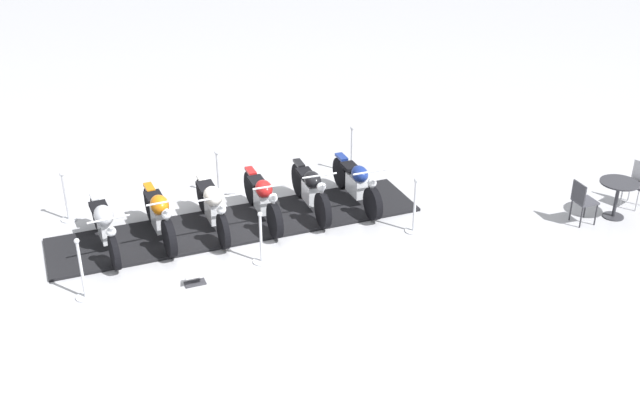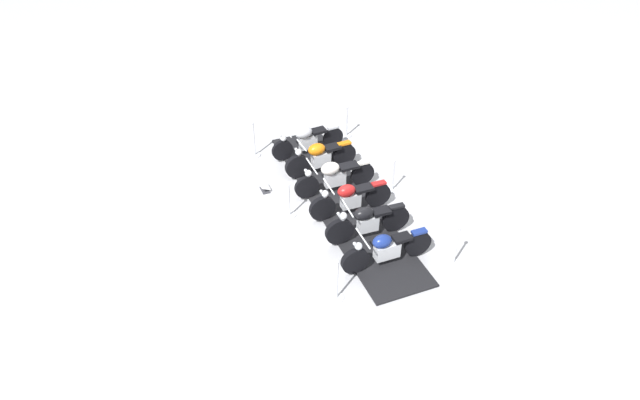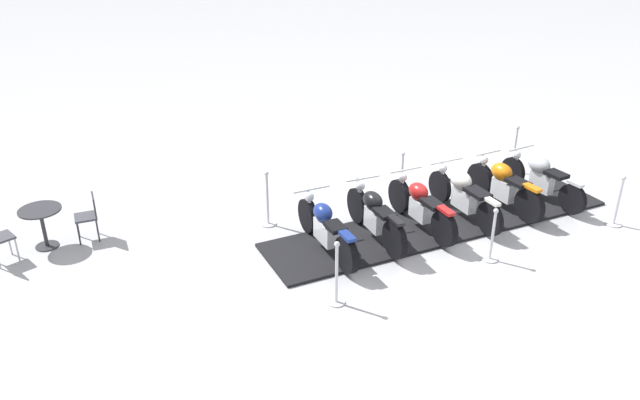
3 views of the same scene
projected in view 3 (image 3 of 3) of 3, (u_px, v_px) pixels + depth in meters
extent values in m
plane|color=#B2B2B7|center=(441.00, 224.00, 12.56)|extent=(80.00, 80.00, 0.00)
cube|color=black|center=(441.00, 223.00, 12.55)|extent=(4.70, 7.21, 0.06)
cylinder|color=black|center=(513.00, 171.00, 14.03)|extent=(0.60, 0.41, 0.64)
cylinder|color=black|center=(572.00, 199.00, 12.74)|extent=(0.60, 0.41, 0.64)
cube|color=silver|center=(542.00, 182.00, 13.36)|extent=(0.55, 0.43, 0.41)
ellipsoid|color=#B7BAC1|center=(539.00, 164.00, 13.31)|extent=(0.63, 0.56, 0.34)
cube|color=black|center=(556.00, 174.00, 12.96)|extent=(0.53, 0.49, 0.08)
cube|color=#B7BAC1|center=(575.00, 183.00, 12.59)|extent=(0.36, 0.29, 0.06)
cylinder|color=silver|center=(517.00, 161.00, 13.86)|extent=(0.28, 0.20, 0.54)
cylinder|color=silver|center=(521.00, 148.00, 13.65)|extent=(0.41, 0.65, 0.04)
sphere|color=silver|center=(517.00, 155.00, 13.82)|extent=(0.18, 0.18, 0.18)
cylinder|color=black|center=(480.00, 179.00, 13.55)|extent=(0.68, 0.46, 0.70)
cylinder|color=black|center=(529.00, 205.00, 12.40)|extent=(0.68, 0.46, 0.70)
cube|color=silver|center=(504.00, 190.00, 12.95)|extent=(0.57, 0.47, 0.42)
ellipsoid|color=#D16B0F|center=(502.00, 172.00, 12.90)|extent=(0.61, 0.54, 0.34)
cube|color=black|center=(518.00, 182.00, 12.54)|extent=(0.56, 0.50, 0.08)
cube|color=#D16B0F|center=(532.00, 188.00, 12.23)|extent=(0.42, 0.33, 0.06)
cylinder|color=silver|center=(484.00, 167.00, 13.36)|extent=(0.28, 0.20, 0.60)
cylinder|color=silver|center=(488.00, 153.00, 13.14)|extent=(0.35, 0.58, 0.04)
sphere|color=silver|center=(484.00, 160.00, 13.31)|extent=(0.18, 0.18, 0.18)
cylinder|color=black|center=(440.00, 186.00, 13.25)|extent=(0.65, 0.40, 0.67)
cylinder|color=black|center=(490.00, 219.00, 11.92)|extent=(0.65, 0.40, 0.67)
cube|color=silver|center=(464.00, 199.00, 12.56)|extent=(0.60, 0.43, 0.42)
ellipsoid|color=silver|center=(461.00, 180.00, 12.52)|extent=(0.62, 0.54, 0.35)
cube|color=black|center=(478.00, 193.00, 12.11)|extent=(0.62, 0.52, 0.08)
cube|color=silver|center=(492.00, 201.00, 11.76)|extent=(0.39, 0.28, 0.06)
cylinder|color=silver|center=(443.00, 175.00, 13.06)|extent=(0.28, 0.19, 0.57)
cylinder|color=silver|center=(446.00, 161.00, 12.85)|extent=(0.39, 0.72, 0.04)
sphere|color=silver|center=(443.00, 168.00, 13.02)|extent=(0.18, 0.18, 0.18)
cylinder|color=black|center=(400.00, 196.00, 12.82)|extent=(0.67, 0.42, 0.69)
cylinder|color=black|center=(444.00, 229.00, 11.55)|extent=(0.67, 0.42, 0.69)
cube|color=silver|center=(421.00, 210.00, 12.17)|extent=(0.55, 0.43, 0.39)
ellipsoid|color=#AD1919|center=(418.00, 191.00, 12.12)|extent=(0.57, 0.50, 0.32)
cube|color=black|center=(432.00, 203.00, 11.76)|extent=(0.57, 0.48, 0.08)
cube|color=#AD1919|center=(446.00, 211.00, 11.39)|extent=(0.41, 0.31, 0.06)
cylinder|color=silver|center=(403.00, 184.00, 12.62)|extent=(0.32, 0.20, 0.58)
cylinder|color=silver|center=(406.00, 170.00, 12.40)|extent=(0.35, 0.66, 0.04)
sphere|color=silver|center=(403.00, 177.00, 12.57)|extent=(0.18, 0.18, 0.18)
cylinder|color=black|center=(357.00, 205.00, 12.40)|extent=(0.69, 0.41, 0.71)
cylinder|color=black|center=(395.00, 240.00, 11.17)|extent=(0.69, 0.41, 0.71)
cube|color=silver|center=(375.00, 219.00, 11.77)|extent=(0.55, 0.41, 0.41)
ellipsoid|color=black|center=(373.00, 200.00, 11.72)|extent=(0.60, 0.51, 0.32)
cube|color=black|center=(384.00, 213.00, 11.36)|extent=(0.52, 0.45, 0.08)
cube|color=black|center=(396.00, 220.00, 11.00)|extent=(0.42, 0.30, 0.06)
cylinder|color=silver|center=(360.00, 194.00, 12.19)|extent=(0.35, 0.21, 0.59)
cylinder|color=silver|center=(363.00, 179.00, 11.95)|extent=(0.32, 0.65, 0.04)
sphere|color=silver|center=(360.00, 186.00, 12.12)|extent=(0.18, 0.18, 0.18)
cylinder|color=black|center=(308.00, 216.00, 12.05)|extent=(0.65, 0.42, 0.66)
cylinder|color=black|center=(347.00, 255.00, 10.74)|extent=(0.65, 0.42, 0.66)
cube|color=silver|center=(326.00, 232.00, 11.38)|extent=(0.64, 0.49, 0.39)
ellipsoid|color=navy|center=(323.00, 212.00, 11.36)|extent=(0.56, 0.49, 0.32)
cube|color=black|center=(335.00, 227.00, 10.97)|extent=(0.50, 0.44, 0.08)
cube|color=navy|center=(347.00, 236.00, 10.58)|extent=(0.40, 0.31, 0.06)
cylinder|color=silver|center=(310.00, 204.00, 11.86)|extent=(0.31, 0.20, 0.56)
cylinder|color=silver|center=(311.00, 189.00, 11.65)|extent=(0.36, 0.67, 0.04)
sphere|color=silver|center=(309.00, 197.00, 11.81)|extent=(0.18, 0.18, 0.18)
cylinder|color=silver|center=(489.00, 259.00, 11.34)|extent=(0.30, 0.30, 0.03)
cylinder|color=silver|center=(493.00, 236.00, 11.13)|extent=(0.05, 0.05, 0.92)
sphere|color=silver|center=(496.00, 211.00, 10.92)|extent=(0.09, 0.09, 0.09)
cylinder|color=silver|center=(401.00, 195.00, 13.76)|extent=(0.33, 0.33, 0.03)
cylinder|color=silver|center=(402.00, 175.00, 13.56)|extent=(0.05, 0.05, 0.92)
sphere|color=silver|center=(403.00, 154.00, 13.34)|extent=(0.09, 0.09, 0.09)
cylinder|color=silver|center=(512.00, 171.00, 14.97)|extent=(0.33, 0.33, 0.03)
cylinder|color=silver|center=(515.00, 150.00, 14.74)|extent=(0.05, 0.05, 1.03)
sphere|color=silver|center=(518.00, 128.00, 14.50)|extent=(0.09, 0.09, 0.09)
cylinder|color=silver|center=(613.00, 224.00, 12.55)|extent=(0.32, 0.32, 0.03)
cylinder|color=silver|center=(618.00, 202.00, 12.33)|extent=(0.05, 0.05, 0.95)
sphere|color=silver|center=(624.00, 178.00, 12.11)|extent=(0.09, 0.09, 0.09)
cylinder|color=silver|center=(268.00, 224.00, 12.56)|extent=(0.32, 0.32, 0.03)
cylinder|color=silver|center=(267.00, 200.00, 12.33)|extent=(0.05, 0.05, 1.04)
sphere|color=silver|center=(266.00, 173.00, 12.08)|extent=(0.09, 0.09, 0.09)
cylinder|color=silver|center=(336.00, 302.00, 10.14)|extent=(0.29, 0.29, 0.03)
cylinder|color=silver|center=(337.00, 274.00, 9.91)|extent=(0.05, 0.05, 1.02)
sphere|color=silver|center=(337.00, 244.00, 9.67)|extent=(0.09, 0.09, 0.09)
cube|color=#333338|center=(443.00, 180.00, 14.48)|extent=(0.34, 0.41, 0.02)
cube|color=white|center=(443.00, 175.00, 14.42)|extent=(0.37, 0.41, 0.12)
cylinder|color=#2D2D33|center=(47.00, 246.00, 11.76)|extent=(0.42, 0.42, 0.02)
cylinder|color=#2D2D33|center=(44.00, 228.00, 11.60)|extent=(0.07, 0.07, 0.73)
cylinder|color=#2D2D33|center=(40.00, 210.00, 11.43)|extent=(0.76, 0.76, 0.03)
cylinder|color=#2D2D33|center=(79.00, 234.00, 11.72)|extent=(0.03, 0.03, 0.46)
cylinder|color=#2D2D33|center=(78.00, 226.00, 12.01)|extent=(0.03, 0.03, 0.46)
cylinder|color=#2D2D33|center=(98.00, 231.00, 11.84)|extent=(0.03, 0.03, 0.46)
cylinder|color=#2D2D33|center=(96.00, 223.00, 12.12)|extent=(0.03, 0.03, 0.46)
cube|color=#3F3F47|center=(86.00, 217.00, 11.81)|extent=(0.53, 0.53, 0.04)
cube|color=#2D2D33|center=(94.00, 205.00, 11.78)|extent=(0.38, 0.19, 0.39)
cylinder|color=#B7B7BC|center=(10.00, 243.00, 11.40)|extent=(0.03, 0.03, 0.47)
cylinder|color=#B7B7BC|center=(17.00, 250.00, 11.18)|extent=(0.03, 0.03, 0.47)
cube|color=#3F3F47|center=(1.00, 238.00, 11.07)|extent=(0.57, 0.57, 0.04)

